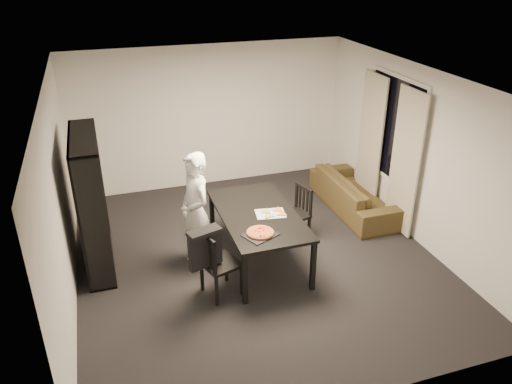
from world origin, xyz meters
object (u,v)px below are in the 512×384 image
object	(u,v)px
chair_right	(298,209)
sofa	(354,193)
dining_table	(258,218)
pepperoni_pizza	(260,232)
baking_tray	(260,235)
bookshelf	(92,202)
chair_left	(215,260)
person	(196,212)

from	to	relation	value
chair_right	sofa	size ratio (longest dim) A/B	0.42
dining_table	pepperoni_pizza	xyz separation A→B (m)	(-0.15, -0.54, 0.09)
dining_table	chair_right	xyz separation A→B (m)	(0.79, 0.44, -0.22)
chair_right	pepperoni_pizza	bearing A→B (deg)	-61.51
dining_table	chair_right	bearing A→B (deg)	28.97
pepperoni_pizza	baking_tray	bearing A→B (deg)	-102.89
bookshelf	chair_left	bearing A→B (deg)	-42.54
chair_left	sofa	size ratio (longest dim) A/B	0.47
bookshelf	pepperoni_pizza	distance (m)	2.36
chair_left	pepperoni_pizza	world-z (taller)	chair_left
dining_table	chair_left	xyz separation A→B (m)	(-0.77, -0.59, -0.17)
bookshelf	chair_right	distance (m)	3.00
chair_left	sofa	bearing A→B (deg)	-77.55
chair_right	baking_tray	bearing A→B (deg)	-60.90
pepperoni_pizza	sofa	distance (m)	2.74
dining_table	chair_left	distance (m)	0.99
chair_right	bookshelf	bearing A→B (deg)	-112.33
person	sofa	size ratio (longest dim) A/B	0.84
bookshelf	chair_left	distance (m)	1.93
dining_table	chair_left	world-z (taller)	chair_left
pepperoni_pizza	bookshelf	bearing A→B (deg)	148.65
dining_table	sofa	world-z (taller)	dining_table
baking_tray	sofa	world-z (taller)	baking_tray
dining_table	person	distance (m)	0.87
person	sofa	world-z (taller)	person
chair_left	chair_right	size ratio (longest dim) A/B	1.12
chair_left	chair_right	world-z (taller)	chair_left
pepperoni_pizza	sofa	world-z (taller)	pepperoni_pizza
sofa	chair_right	bearing A→B (deg)	113.85
dining_table	chair_right	world-z (taller)	chair_right
bookshelf	baking_tray	size ratio (longest dim) A/B	4.75
person	sofa	bearing A→B (deg)	92.16
dining_table	pepperoni_pizza	bearing A→B (deg)	-105.67
bookshelf	chair_left	size ratio (longest dim) A/B	2.02
bookshelf	chair_left	world-z (taller)	bookshelf
dining_table	sofa	distance (m)	2.33
baking_tray	chair_left	bearing A→B (deg)	-177.79
dining_table	chair_left	bearing A→B (deg)	-142.57
bookshelf	sofa	world-z (taller)	bookshelf
baking_tray	dining_table	bearing A→B (deg)	74.47
bookshelf	baking_tray	xyz separation A→B (m)	(2.00, -1.25, -0.18)
bookshelf	person	world-z (taller)	bookshelf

